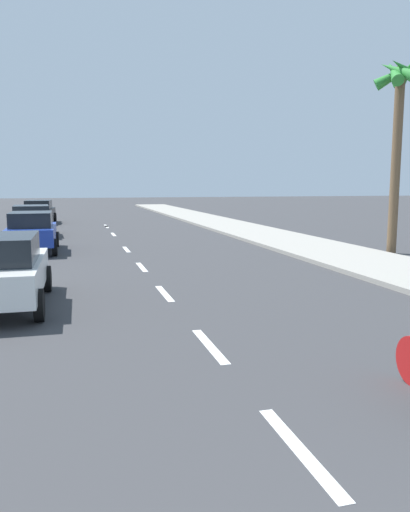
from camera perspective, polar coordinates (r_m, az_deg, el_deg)
name	(u,v)px	position (r m, az deg, el deg)	size (l,w,h in m)	color
ground_plane	(127,251)	(20.02, -8.89, 0.60)	(160.00, 160.00, 0.00)	#38383A
sidewalk_strip	(279,239)	(23.87, 8.51, 2.00)	(3.60, 80.00, 0.14)	#9E998E
lane_stripe_1	(299,449)	(5.41, 10.79, -20.96)	(0.16, 1.80, 0.01)	white
lane_stripe_2	(210,346)	(8.28, 0.54, -10.24)	(0.16, 1.80, 0.01)	white
lane_stripe_3	(164,293)	(12.12, -4.68, -4.30)	(0.16, 1.80, 0.01)	white
lane_stripe_4	(142,267)	(16.01, -7.28, -1.26)	(0.16, 1.80, 0.01)	white
lane_stripe_5	(126,249)	(20.42, -9.01, 0.76)	(0.16, 1.80, 0.01)	white
lane_stripe_6	(113,234)	(26.69, -10.48, 2.46)	(0.16, 1.80, 0.01)	white
lane_stripe_7	(107,227)	(31.54, -11.21, 3.31)	(0.16, 1.80, 0.01)	white
lane_stripe_8	(106,226)	(32.34, -11.31, 3.43)	(0.16, 1.80, 0.01)	white
parked_car_white	(0,269)	(11.44, -22.48, -1.40)	(1.95, 4.14, 1.57)	white
parked_car_blue	(32,231)	(20.46, -19.25, 2.76)	(1.90, 4.09, 1.57)	#1E389E
parked_car_silver	(32,219)	(26.93, -19.28, 3.98)	(2.29, 4.63, 1.57)	#B7BABF
parked_car_black	(39,211)	(35.23, -18.51, 4.91)	(2.13, 4.29, 1.57)	black
palm_tree_mid	(399,103)	(20.27, 21.37, 16.00)	(1.76, 1.83, 7.40)	brown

